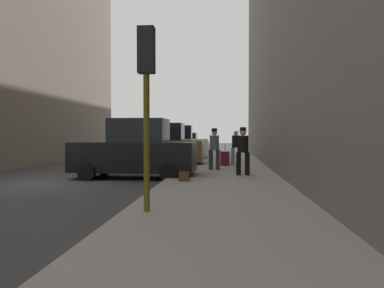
{
  "coord_description": "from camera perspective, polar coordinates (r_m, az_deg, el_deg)",
  "views": [
    {
      "loc": [
        6.04,
        -12.23,
        1.66
      ],
      "look_at": [
        4.63,
        3.47,
        1.26
      ],
      "focal_mm": 35.0,
      "sensor_mm": 36.0,
      "label": 1
    }
  ],
  "objects": [
    {
      "name": "ground_plane",
      "position": [
        13.74,
        -21.11,
        -5.57
      ],
      "size": [
        120.0,
        120.0,
        0.0
      ],
      "primitive_type": "plane",
      "color": "#38383A"
    },
    {
      "name": "sidewalk",
      "position": [
        12.33,
        4.92,
        -5.93
      ],
      "size": [
        4.0,
        40.0,
        0.15
      ],
      "primitive_type": "cube",
      "color": "gray",
      "rests_on": "ground_plane"
    },
    {
      "name": "parked_black_suv",
      "position": [
        14.27,
        -8.65,
        -1.07
      ],
      "size": [
        4.64,
        2.15,
        2.25
      ],
      "color": "black",
      "rests_on": "ground_plane"
    },
    {
      "name": "parked_bronze_suv",
      "position": [
        19.65,
        -4.84,
        -0.37
      ],
      "size": [
        4.61,
        2.08,
        2.25
      ],
      "color": "brown",
      "rests_on": "ground_plane"
    },
    {
      "name": "parked_white_van",
      "position": [
        24.68,
        -2.79,
        0.0
      ],
      "size": [
        4.65,
        2.17,
        2.25
      ],
      "color": "silver",
      "rests_on": "ground_plane"
    },
    {
      "name": "parked_blue_sedan",
      "position": [
        29.85,
        -1.42,
        -0.09
      ],
      "size": [
        4.23,
        2.11,
        1.79
      ],
      "color": "navy",
      "rests_on": "ground_plane"
    },
    {
      "name": "fire_hydrant",
      "position": [
        15.37,
        -0.84,
        -2.88
      ],
      "size": [
        0.42,
        0.22,
        0.7
      ],
      "color": "red",
      "rests_on": "sidewalk"
    },
    {
      "name": "traffic_light",
      "position": [
        7.45,
        -6.95,
        9.93
      ],
      "size": [
        0.32,
        0.32,
        3.6
      ],
      "color": "#514C0F",
      "rests_on": "sidewalk"
    },
    {
      "name": "pedestrian_in_jeans",
      "position": [
        18.93,
        6.71,
        -0.23
      ],
      "size": [
        0.52,
        0.45,
        1.71
      ],
      "color": "#728CB2",
      "rests_on": "sidewalk"
    },
    {
      "name": "pedestrian_with_beanie",
      "position": [
        16.09,
        3.42,
        -0.4
      ],
      "size": [
        0.53,
        0.5,
        1.78
      ],
      "color": "#333338",
      "rests_on": "sidewalk"
    },
    {
      "name": "pedestrian_with_fedora",
      "position": [
        13.93,
        7.77,
        -0.7
      ],
      "size": [
        0.51,
        0.42,
        1.78
      ],
      "color": "black",
      "rests_on": "sidewalk"
    },
    {
      "name": "rolling_suitcase",
      "position": [
        18.34,
        5.06,
        -2.2
      ],
      "size": [
        0.44,
        0.61,
        1.04
      ],
      "color": "#591414",
      "rests_on": "sidewalk"
    },
    {
      "name": "duffel_bag",
      "position": [
        12.24,
        -1.18,
        -4.96
      ],
      "size": [
        0.32,
        0.44,
        0.28
      ],
      "color": "#472D19",
      "rests_on": "sidewalk"
    }
  ]
}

